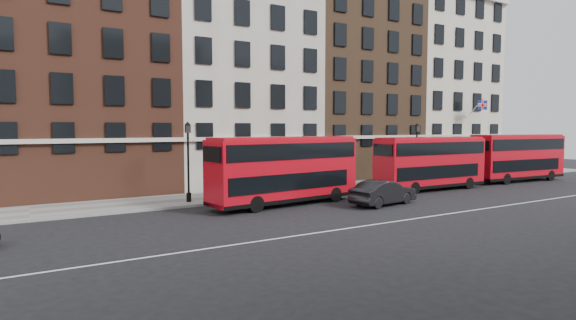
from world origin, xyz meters
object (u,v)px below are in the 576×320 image
bus_c (430,162)px  bus_d (517,156)px  traffic_light (494,154)px  bus_b (285,169)px  car_front (383,192)px

bus_c → bus_d: size_ratio=0.96×
bus_c → traffic_light: (11.97, 2.61, 0.14)m
bus_b → traffic_light: size_ratio=3.32×
car_front → traffic_light: (20.15, 5.97, 1.62)m
bus_d → car_front: bearing=-167.0°
bus_d → traffic_light: bus_d is taller
traffic_light → car_front: bearing=-163.5°
bus_c → traffic_light: 12.26m
bus_b → bus_d: (25.47, 0.01, -0.02)m
bus_c → bus_d: bus_d is taller
bus_d → car_front: bus_d is taller
bus_b → car_front: size_ratio=2.18×
bus_b → bus_c: bearing=-6.6°
bus_b → bus_d: size_ratio=1.02×
bus_c → car_front: size_ratio=2.06×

